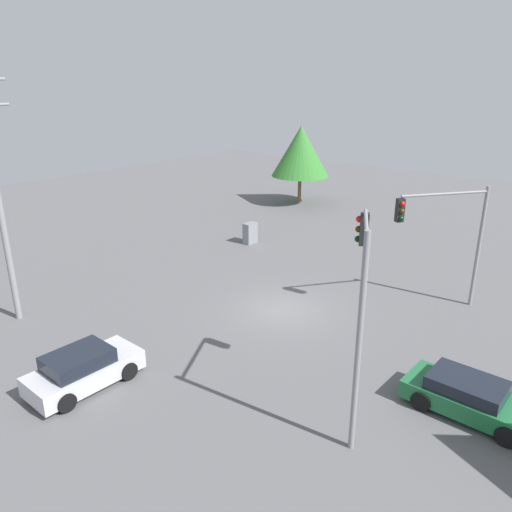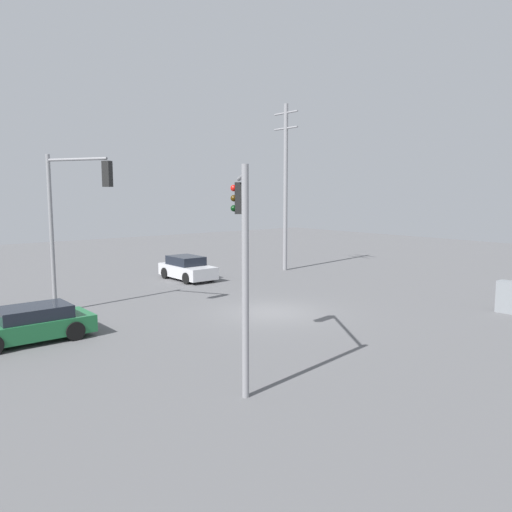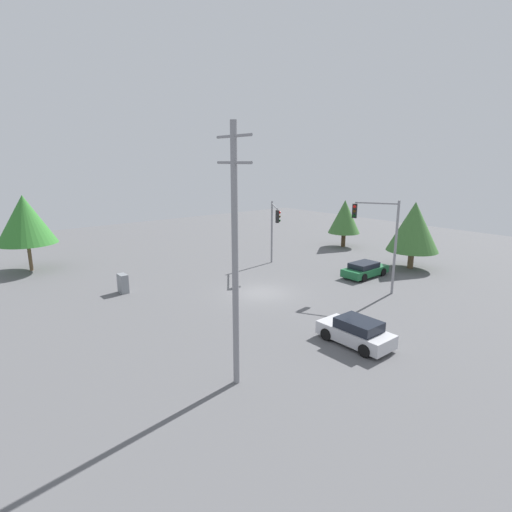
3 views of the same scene
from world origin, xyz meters
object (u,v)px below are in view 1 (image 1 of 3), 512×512
sedan_silver (83,369)px  sedan_green (470,397)px  electrical_cabinet (250,233)px  traffic_signal_cross (448,227)px  traffic_signal_main (361,292)px

sedan_silver → sedan_green: sedan_silver is taller
sedan_green → electrical_cabinet: 19.71m
electrical_cabinet → sedan_silver: bearing=21.2°
sedan_silver → sedan_green: (-7.51, 11.20, -0.07)m
sedan_silver → electrical_cabinet: 17.63m
electrical_cabinet → traffic_signal_cross: bearing=82.9°
sedan_silver → traffic_signal_main: bearing=28.2°
traffic_signal_main → electrical_cabinet: traffic_signal_main is taller
sedan_green → traffic_signal_cross: bearing=-151.4°
sedan_green → traffic_signal_main: bearing=-42.7°
sedan_green → traffic_signal_cross: 8.96m
sedan_silver → sedan_green: size_ratio=0.93×
sedan_silver → electrical_cabinet: size_ratio=2.87×
electrical_cabinet → sedan_green: bearing=63.1°
sedan_green → traffic_signal_cross: size_ratio=0.73×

